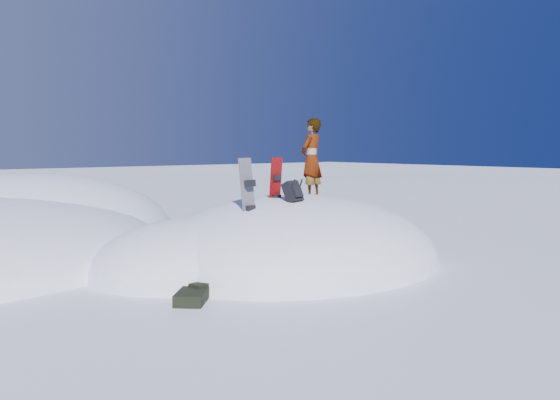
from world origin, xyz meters
TOP-DOWN VIEW (x-y plane):
  - ground at (0.00, 0.00)m, footprint 120.00×120.00m
  - snow_mound at (-0.17, 0.24)m, footprint 8.00×6.00m
  - rock_outcrop at (3.72, 3.01)m, footprint 4.68×4.41m
  - snowboard_red at (-0.54, -0.04)m, footprint 0.29×0.23m
  - snowboard_dark at (-1.52, -0.40)m, footprint 0.34×0.28m
  - backpack at (-0.54, -0.62)m, footprint 0.35×0.45m
  - gear_pile at (-3.39, -1.40)m, footprint 0.91×0.81m
  - person at (1.09, 0.60)m, footprint 0.82×0.66m

SIDE VIEW (x-z plane):
  - ground at x=0.00m, z-range 0.00..0.00m
  - snow_mound at x=-0.17m, z-range -1.50..1.50m
  - rock_outcrop at x=3.72m, z-range -0.82..0.85m
  - gear_pile at x=-3.39m, z-range 0.00..0.24m
  - snowboard_dark at x=-1.52m, z-range 0.69..2.37m
  - backpack at x=-0.54m, z-range 1.37..1.90m
  - snowboard_red at x=-0.54m, z-range 0.93..2.36m
  - person at x=1.09m, z-range 1.31..3.25m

